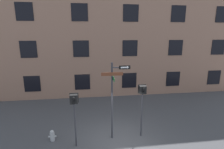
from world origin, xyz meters
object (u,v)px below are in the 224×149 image
at_px(pedestrian_signal_left, 74,105).
at_px(fire_hydrant, 52,136).
at_px(street_sign_pole, 114,94).
at_px(pedestrian_signal_right, 142,96).

xyz_separation_m(pedestrian_signal_left, fire_hydrant, (-1.24, 0.60, -1.86)).
xyz_separation_m(street_sign_pole, pedestrian_signal_left, (-1.90, -0.45, -0.29)).
bearing_deg(street_sign_pole, fire_hydrant, 177.27).
height_order(pedestrian_signal_right, fire_hydrant, pedestrian_signal_right).
distance_m(pedestrian_signal_left, fire_hydrant, 2.31).
xyz_separation_m(pedestrian_signal_left, pedestrian_signal_right, (3.38, 0.44, 0.10)).
bearing_deg(pedestrian_signal_left, fire_hydrant, 154.12).
bearing_deg(pedestrian_signal_right, street_sign_pole, 179.43).
distance_m(pedestrian_signal_left, pedestrian_signal_right, 3.41).
relative_size(street_sign_pole, pedestrian_signal_right, 1.42).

